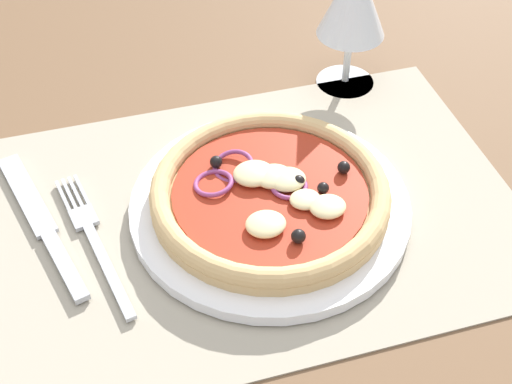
% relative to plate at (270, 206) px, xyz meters
% --- Properties ---
extents(ground_plane, '(1.90, 1.40, 0.02)m').
position_rel_plate_xyz_m(ground_plane, '(-0.02, 0.01, -0.02)').
color(ground_plane, brown).
extents(placemat, '(0.49, 0.34, 0.00)m').
position_rel_plate_xyz_m(placemat, '(-0.02, 0.01, -0.01)').
color(placemat, '#A39984').
rests_on(placemat, ground_plane).
extents(plate, '(0.25, 0.25, 0.01)m').
position_rel_plate_xyz_m(plate, '(0.00, 0.00, 0.00)').
color(plate, white).
rests_on(plate, placemat).
extents(pizza, '(0.22, 0.22, 0.03)m').
position_rel_plate_xyz_m(pizza, '(0.00, -0.00, 0.02)').
color(pizza, tan).
rests_on(pizza, plate).
extents(fork, '(0.05, 0.18, 0.00)m').
position_rel_plate_xyz_m(fork, '(-0.16, 0.01, -0.00)').
color(fork, '#B2B5BA').
rests_on(fork, placemat).
extents(knife, '(0.07, 0.20, 0.01)m').
position_rel_plate_xyz_m(knife, '(-0.20, 0.04, -0.00)').
color(knife, '#B2B5BA').
rests_on(knife, placemat).
extents(wine_glass, '(0.07, 0.07, 0.15)m').
position_rel_plate_xyz_m(wine_glass, '(0.14, 0.17, 0.09)').
color(wine_glass, silver).
rests_on(wine_glass, ground_plane).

